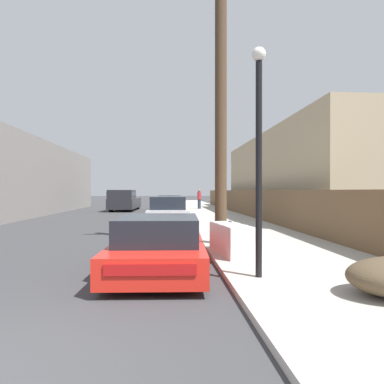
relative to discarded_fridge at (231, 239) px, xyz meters
name	(u,v)px	position (x,y,z in m)	size (l,w,h in m)	color
sidewalk_curb	(208,212)	(1.60, 17.76, -0.44)	(4.20, 63.00, 0.12)	#ADA89E
discarded_fridge	(231,239)	(0.00, 0.00, 0.00)	(0.86, 1.87, 0.78)	silver
parked_sports_car_red	(159,245)	(-1.77, -1.14, 0.04)	(2.06, 4.43, 1.18)	red
car_parked_mid	(168,213)	(-1.57, 7.64, 0.18)	(1.85, 4.46, 1.45)	silver
car_parked_far	(169,205)	(-1.46, 17.34, 0.14)	(2.10, 4.17, 1.37)	silver
pickup_truck	(124,200)	(-5.28, 21.10, 0.40)	(2.33, 5.93, 1.78)	#232328
utility_pole	(221,98)	(0.02, 1.75, 4.03)	(1.80, 0.36, 8.66)	#4C3826
street_lamp	(259,142)	(0.09, -2.31, 2.12)	(0.26, 0.26, 4.26)	black
wooden_fence	(247,203)	(3.55, 13.15, 0.44)	(0.08, 37.34, 1.63)	brown
building_left_block	(2,178)	(-13.44, 16.87, 2.11)	(7.00, 25.56, 5.22)	gray
building_right_house	(303,176)	(7.50, 13.79, 2.22)	(6.00, 19.87, 5.43)	tan
pedestrian	(199,199)	(1.26, 21.74, 0.51)	(0.34, 0.34, 1.73)	#282D42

